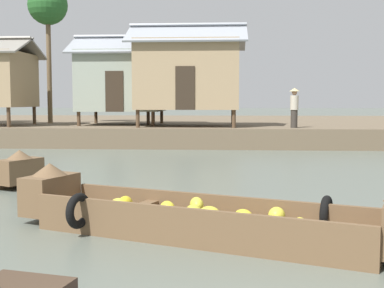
# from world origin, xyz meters

# --- Properties ---
(ground_plane) EXTENTS (300.00, 300.00, 0.00)m
(ground_plane) POSITION_xyz_m (0.00, 10.00, 0.00)
(ground_plane) COLOR #596056
(riverbank_strip) EXTENTS (160.00, 20.00, 0.85)m
(riverbank_strip) POSITION_xyz_m (0.00, 27.87, 0.42)
(riverbank_strip) COLOR brown
(riverbank_strip) RESTS_ON ground
(banana_boat) EXTENTS (5.85, 3.00, 0.94)m
(banana_boat) POSITION_xyz_m (-1.01, 4.60, 0.31)
(banana_boat) COLOR brown
(banana_boat) RESTS_ON ground
(stilt_house_mid_left) EXTENTS (4.47, 3.93, 4.22)m
(stilt_house_mid_left) POSITION_xyz_m (-5.58, 21.48, 2.95)
(stilt_house_mid_left) COLOR #4C3826
(stilt_house_mid_left) RESTS_ON riverbank_strip
(stilt_house_mid_right) EXTENTS (5.14, 3.79, 4.52)m
(stilt_house_mid_right) POSITION_xyz_m (-2.34, 20.16, 3.16)
(stilt_house_mid_right) COLOR #4C3826
(stilt_house_mid_right) RESTS_ON riverbank_strip
(palm_tree_near) EXTENTS (1.99, 1.99, 6.96)m
(palm_tree_near) POSITION_xyz_m (-9.67, 23.09, 6.69)
(palm_tree_near) COLOR brown
(palm_tree_near) RESTS_ON riverbank_strip
(vendor_person) EXTENTS (0.44, 0.44, 1.66)m
(vendor_person) POSITION_xyz_m (2.19, 18.93, 1.77)
(vendor_person) COLOR #332D28
(vendor_person) RESTS_ON riverbank_strip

